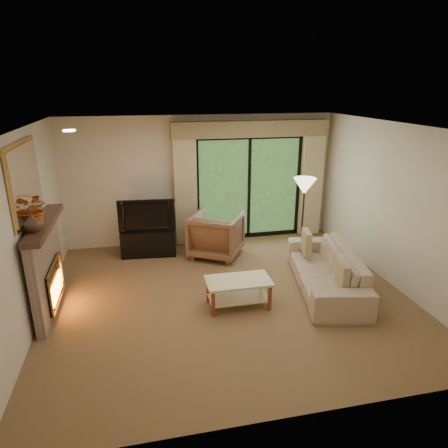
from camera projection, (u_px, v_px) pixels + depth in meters
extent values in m
plane|color=brown|center=(228.00, 296.00, 6.28)|extent=(5.50, 5.50, 0.00)
plane|color=silver|center=(229.00, 127.00, 5.42)|extent=(5.50, 5.50, 0.00)
plane|color=beige|center=(201.00, 180.00, 8.16)|extent=(5.00, 0.00, 5.00)
plane|color=beige|center=(291.00, 304.00, 3.55)|extent=(5.00, 0.00, 5.00)
plane|color=beige|center=(27.00, 231.00, 5.30)|extent=(0.00, 5.00, 5.00)
plane|color=beige|center=(395.00, 206.00, 6.40)|extent=(0.00, 5.00, 5.00)
cube|color=#C8BA8A|center=(185.00, 188.00, 7.97)|extent=(0.45, 0.18, 2.35)
cube|color=#C8BA8A|center=(311.00, 181.00, 8.51)|extent=(0.45, 0.18, 2.35)
cube|color=#948357|center=(251.00, 129.00, 7.89)|extent=(3.20, 0.24, 0.32)
cube|color=black|center=(149.00, 242.00, 7.77)|extent=(1.07, 0.56, 0.52)
imported|color=black|center=(147.00, 214.00, 7.58)|extent=(1.08, 0.24, 0.62)
imported|color=brown|center=(216.00, 235.00, 7.65)|extent=(1.25, 1.26, 0.85)
imported|color=tan|center=(326.00, 269.00, 6.44)|extent=(1.31, 2.37, 0.65)
cube|color=brown|center=(342.00, 275.00, 5.76)|extent=(0.18, 0.39, 0.38)
cube|color=brown|center=(306.00, 242.00, 6.95)|extent=(0.18, 0.41, 0.40)
imported|color=#472E21|center=(32.00, 222.00, 5.07)|extent=(0.25, 0.25, 0.24)
imported|color=#AC4814|center=(34.00, 209.00, 5.22)|extent=(0.52, 0.48, 0.47)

